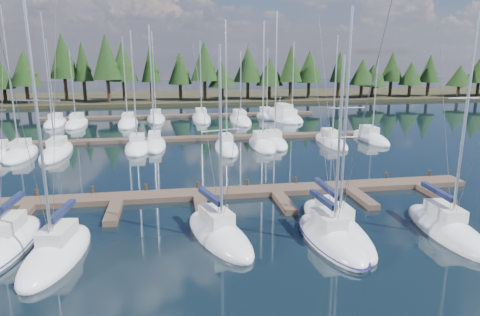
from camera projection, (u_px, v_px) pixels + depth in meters
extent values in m
plane|color=black|center=(191.00, 159.00, 44.40)|extent=(260.00, 260.00, 0.00)
cube|color=#2F2C1A|center=(177.00, 97.00, 101.77)|extent=(220.00, 30.00, 0.60)
cube|color=brown|center=(199.00, 194.00, 32.86)|extent=(44.00, 2.00, 0.40)
cube|color=brown|center=(19.00, 218.00, 28.09)|extent=(0.90, 4.00, 0.40)
cube|color=brown|center=(113.00, 213.00, 29.04)|extent=(0.90, 4.00, 0.40)
cube|color=brown|center=(202.00, 208.00, 29.99)|extent=(0.90, 4.00, 0.40)
cube|color=brown|center=(284.00, 203.00, 30.94)|extent=(0.90, 4.00, 0.40)
cube|color=brown|center=(362.00, 198.00, 31.89)|extent=(0.90, 4.00, 0.40)
cube|color=brown|center=(436.00, 194.00, 32.83)|extent=(0.90, 4.00, 0.40)
cylinder|color=#2E2419|center=(37.00, 195.00, 31.86)|extent=(0.26, 0.26, 0.90)
cylinder|color=#2E2419|center=(92.00, 192.00, 32.50)|extent=(0.26, 0.26, 0.90)
cylinder|color=#2E2419|center=(146.00, 190.00, 33.13)|extent=(0.26, 0.26, 0.90)
cylinder|color=#2E2419|center=(198.00, 187.00, 33.76)|extent=(0.26, 0.26, 0.90)
cylinder|color=#2E2419|center=(247.00, 185.00, 34.39)|extent=(0.26, 0.26, 0.90)
cylinder|color=#2E2419|center=(295.00, 182.00, 35.02)|extent=(0.26, 0.26, 0.90)
cylinder|color=#2E2419|center=(342.00, 180.00, 35.65)|extent=(0.26, 0.26, 0.90)
cylinder|color=#2E2419|center=(386.00, 178.00, 36.29)|extent=(0.26, 0.26, 0.90)
cylinder|color=#2E2419|center=(429.00, 175.00, 36.92)|extent=(0.26, 0.26, 0.90)
cube|color=brown|center=(186.00, 138.00, 53.93)|extent=(50.00, 1.80, 0.40)
cube|color=brown|center=(181.00, 116.00, 73.08)|extent=(46.00, 1.80, 0.40)
ellipsoid|color=white|center=(5.00, 246.00, 24.15)|extent=(3.24, 8.33, 1.90)
cube|color=silver|center=(5.00, 224.00, 24.26)|extent=(1.64, 2.71, 0.70)
cylinder|color=silver|center=(11.00, 205.00, 25.02)|extent=(0.38, 3.59, 0.12)
cube|color=#141A39|center=(10.00, 203.00, 24.99)|extent=(0.60, 3.44, 0.30)
cylinder|color=#3F3F44|center=(2.00, 119.00, 24.16)|extent=(0.35, 4.34, 12.87)
ellipsoid|color=#160E46|center=(4.00, 245.00, 24.14)|extent=(3.37, 8.67, 0.18)
ellipsoid|color=white|center=(57.00, 256.00, 23.00)|extent=(3.77, 7.80, 1.90)
cube|color=silver|center=(57.00, 232.00, 23.07)|extent=(1.80, 2.59, 0.70)
cylinder|color=silver|center=(37.00, 115.00, 20.77)|extent=(0.18, 0.18, 13.73)
cylinder|color=silver|center=(63.00, 213.00, 23.76)|extent=(0.64, 3.27, 0.12)
cube|color=#141A39|center=(62.00, 211.00, 23.73)|extent=(0.85, 3.16, 0.30)
cylinder|color=silver|center=(36.00, 100.00, 20.61)|extent=(2.33, 0.44, 0.07)
cylinder|color=#3F3F44|center=(21.00, 123.00, 19.25)|extent=(0.55, 3.21, 14.04)
cylinder|color=#3F3F44|center=(55.00, 112.00, 22.73)|extent=(0.67, 3.95, 14.04)
ellipsoid|color=white|center=(219.00, 236.00, 25.48)|extent=(4.64, 8.04, 1.90)
cube|color=silver|center=(216.00, 215.00, 25.53)|extent=(2.04, 2.74, 0.70)
cylinder|color=silver|center=(221.00, 139.00, 23.71)|extent=(0.20, 0.20, 10.22)
cylinder|color=silver|center=(210.00, 199.00, 26.14)|extent=(1.10, 3.25, 0.12)
cube|color=#141A39|center=(210.00, 196.00, 26.11)|extent=(1.27, 3.17, 0.30)
cylinder|color=silver|center=(221.00, 130.00, 23.59)|extent=(2.19, 0.73, 0.07)
cylinder|color=#3F3F44|center=(233.00, 148.00, 22.32)|extent=(1.00, 3.18, 10.53)
cylinder|color=#3F3F44|center=(207.00, 136.00, 25.51)|extent=(1.22, 3.91, 10.54)
ellipsoid|color=white|center=(331.00, 240.00, 24.90)|extent=(3.16, 7.61, 1.90)
cube|color=silver|center=(329.00, 219.00, 24.96)|extent=(1.59, 2.49, 0.70)
cylinder|color=silver|center=(339.00, 146.00, 23.17)|extent=(0.17, 0.17, 9.70)
cylinder|color=silver|center=(323.00, 202.00, 25.61)|extent=(0.41, 3.26, 0.12)
cube|color=#141A39|center=(323.00, 199.00, 25.57)|extent=(0.62, 3.13, 0.30)
cylinder|color=silver|center=(339.00, 138.00, 23.05)|extent=(2.26, 0.27, 0.07)
cylinder|color=#3F3F44|center=(353.00, 156.00, 21.71)|extent=(0.31, 3.21, 10.01)
cylinder|color=#3F3F44|center=(323.00, 142.00, 25.06)|extent=(0.38, 3.95, 10.01)
ellipsoid|color=#160E46|center=(331.00, 239.00, 24.88)|extent=(3.29, 7.92, 0.18)
ellipsoid|color=white|center=(336.00, 228.00, 26.58)|extent=(2.82, 9.59, 1.90)
cube|color=silver|center=(334.00, 208.00, 26.74)|extent=(1.49, 3.08, 0.70)
cylinder|color=silver|center=(346.00, 119.00, 24.44)|extent=(0.16, 0.16, 12.23)
cylinder|color=silver|center=(327.00, 191.00, 27.65)|extent=(0.23, 4.20, 0.12)
cube|color=#141A39|center=(327.00, 188.00, 27.61)|extent=(0.45, 4.01, 0.30)
cylinder|color=silver|center=(346.00, 108.00, 24.29)|extent=(2.32, 0.13, 0.07)
cylinder|color=#3F3F44|center=(362.00, 127.00, 22.52)|extent=(0.14, 4.13, 12.54)
cylinder|color=#3F3F44|center=(329.00, 115.00, 26.88)|extent=(0.16, 5.08, 12.54)
ellipsoid|color=white|center=(447.00, 231.00, 26.15)|extent=(2.94, 8.33, 1.90)
cube|color=silver|center=(445.00, 211.00, 26.26)|extent=(1.52, 2.69, 0.70)
cylinder|color=silver|center=(466.00, 110.00, 23.94)|extent=(0.17, 0.17, 13.30)
cylinder|color=silver|center=(437.00, 194.00, 27.03)|extent=(0.30, 3.61, 0.12)
cube|color=#141A39|center=(438.00, 192.00, 26.99)|extent=(0.53, 3.46, 0.30)
cylinder|color=silver|center=(468.00, 98.00, 23.78)|extent=(2.27, 0.19, 0.07)
cylinder|color=#3F3F44|center=(444.00, 108.00, 26.08)|extent=(0.25, 4.38, 13.61)
ellipsoid|color=white|center=(21.00, 155.00, 45.42)|extent=(2.77, 7.94, 1.90)
cube|color=silver|center=(21.00, 143.00, 45.51)|extent=(1.52, 2.54, 0.70)
cylinder|color=silver|center=(10.00, 79.00, 43.12)|extent=(0.16, 0.16, 14.26)
ellipsoid|color=white|center=(57.00, 153.00, 46.41)|extent=(2.76, 9.60, 1.90)
cube|color=silver|center=(57.00, 141.00, 46.57)|extent=(1.52, 3.07, 0.70)
cylinder|color=silver|center=(48.00, 82.00, 44.09)|extent=(0.16, 0.16, 13.68)
ellipsoid|color=white|center=(138.00, 148.00, 48.60)|extent=(2.82, 7.56, 1.90)
cube|color=silver|center=(137.00, 137.00, 48.67)|extent=(1.55, 2.42, 0.70)
cylinder|color=silver|center=(134.00, 88.00, 46.58)|extent=(0.16, 0.16, 12.05)
ellipsoid|color=white|center=(155.00, 146.00, 50.10)|extent=(2.52, 8.05, 1.90)
cube|color=silver|center=(155.00, 135.00, 50.19)|extent=(1.38, 2.58, 0.70)
cylinder|color=silver|center=(152.00, 83.00, 47.97)|extent=(0.16, 0.16, 12.75)
ellipsoid|color=white|center=(226.00, 148.00, 48.59)|extent=(2.46, 8.16, 1.90)
cube|color=silver|center=(226.00, 137.00, 48.69)|extent=(1.35, 2.61, 0.70)
cylinder|color=silver|center=(226.00, 83.00, 46.41)|extent=(0.16, 0.16, 13.09)
ellipsoid|color=white|center=(262.00, 145.00, 50.12)|extent=(2.69, 8.21, 1.90)
cube|color=silver|center=(261.00, 135.00, 50.22)|extent=(1.48, 2.63, 0.70)
cylinder|color=silver|center=(263.00, 82.00, 47.94)|extent=(0.16, 0.16, 13.10)
ellipsoid|color=white|center=(274.00, 144.00, 51.06)|extent=(2.81, 7.21, 1.90)
cube|color=silver|center=(273.00, 133.00, 51.11)|extent=(1.55, 2.31, 0.70)
cylinder|color=silver|center=(276.00, 76.00, 48.80)|extent=(0.16, 0.16, 14.18)
ellipsoid|color=white|center=(331.00, 143.00, 51.76)|extent=(2.43, 8.79, 1.90)
cube|color=silver|center=(330.00, 132.00, 51.89)|extent=(1.34, 2.81, 0.70)
cylinder|color=silver|center=(335.00, 87.00, 49.73)|extent=(0.16, 0.16, 11.67)
ellipsoid|color=white|center=(370.00, 139.00, 53.95)|extent=(2.60, 8.91, 1.90)
cube|color=silver|center=(369.00, 129.00, 54.08)|extent=(1.43, 2.85, 0.70)
cylinder|color=silver|center=(375.00, 96.00, 52.21)|extent=(0.16, 0.16, 9.15)
ellipsoid|color=white|center=(55.00, 124.00, 65.04)|extent=(2.89, 7.86, 1.90)
cube|color=silver|center=(55.00, 116.00, 65.12)|extent=(1.59, 2.51, 0.70)
cylinder|color=silver|center=(50.00, 80.00, 63.05)|extent=(0.16, 0.16, 11.68)
ellipsoid|color=white|center=(77.00, 124.00, 64.94)|extent=(2.92, 9.21, 1.90)
cube|color=silver|center=(77.00, 116.00, 65.09)|extent=(1.61, 2.95, 0.70)
cylinder|color=silver|center=(72.00, 85.00, 63.07)|extent=(0.16, 0.16, 10.12)
ellipsoid|color=white|center=(128.00, 124.00, 65.37)|extent=(2.89, 9.63, 1.90)
cube|color=silver|center=(128.00, 115.00, 65.54)|extent=(1.59, 3.08, 0.70)
cylinder|color=silver|center=(125.00, 79.00, 63.26)|extent=(0.16, 0.16, 11.94)
ellipsoid|color=white|center=(156.00, 120.00, 69.26)|extent=(2.88, 8.75, 1.90)
cube|color=silver|center=(156.00, 112.00, 69.39)|extent=(1.58, 2.80, 0.70)
cylinder|color=silver|center=(154.00, 74.00, 67.08)|extent=(0.16, 0.16, 12.87)
ellipsoid|color=white|center=(201.00, 118.00, 70.47)|extent=(2.90, 11.18, 1.90)
cube|color=silver|center=(201.00, 111.00, 70.71)|extent=(1.59, 3.58, 0.70)
cylinder|color=silver|center=(201.00, 78.00, 68.33)|extent=(0.16, 0.16, 11.57)
ellipsoid|color=white|center=(240.00, 120.00, 68.52)|extent=(2.99, 11.75, 1.90)
cube|color=silver|center=(240.00, 112.00, 68.79)|extent=(1.64, 3.76, 0.70)
cylinder|color=silver|center=(241.00, 84.00, 66.56)|extent=(0.16, 0.16, 9.88)
ellipsoid|color=white|center=(266.00, 117.00, 72.21)|extent=(2.99, 7.51, 1.90)
cube|color=silver|center=(266.00, 109.00, 72.28)|extent=(1.64, 2.40, 0.70)
cylinder|color=silver|center=(267.00, 81.00, 70.39)|extent=(0.16, 0.16, 10.36)
ellipsoid|color=white|center=(291.00, 119.00, 70.31)|extent=(2.75, 10.03, 1.90)
cube|color=silver|center=(290.00, 111.00, 70.50)|extent=(1.51, 3.21, 0.70)
cylinder|color=silver|center=(293.00, 78.00, 68.25)|extent=(0.16, 0.16, 11.45)
ellipsoid|color=white|center=(282.00, 120.00, 69.23)|extent=(5.05, 9.52, 1.81)
cube|color=white|center=(282.00, 113.00, 68.94)|extent=(3.37, 5.38, 1.21)
cube|color=silver|center=(284.00, 107.00, 68.29)|extent=(2.36, 3.47, 0.91)
cylinder|color=silver|center=(280.00, 102.00, 69.36)|extent=(0.10, 0.10, 1.61)
cylinder|color=black|center=(5.00, 95.00, 89.38)|extent=(0.70, 0.70, 2.79)
cone|color=black|center=(2.00, 75.00, 88.39)|extent=(4.68, 4.68, 5.42)
ellipsoid|color=black|center=(6.00, 81.00, 88.77)|extent=(2.81, 2.81, 2.81)
cylinder|color=black|center=(27.00, 94.00, 87.07)|extent=(0.70, 0.70, 3.59)
cone|color=black|center=(24.00, 68.00, 85.80)|extent=(6.13, 6.13, 6.99)
ellipsoid|color=black|center=(28.00, 76.00, 86.26)|extent=(3.68, 3.68, 3.68)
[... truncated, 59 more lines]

